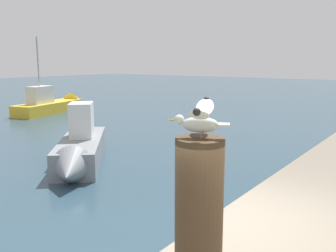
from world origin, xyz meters
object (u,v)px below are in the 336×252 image
object	(u,v)px
boat_yellow	(56,104)
boat_grey	(79,150)
mooring_post	(199,217)
seagull	(200,119)

from	to	relation	value
boat_yellow	boat_grey	size ratio (longest dim) A/B	1.36
mooring_post	seagull	bearing A→B (deg)	115.74
boat_yellow	boat_grey	xyz separation A→B (m)	(-6.85, -10.24, 0.03)
seagull	boat_yellow	bearing A→B (deg)	55.89
mooring_post	boat_grey	size ratio (longest dim) A/B	0.25
mooring_post	boat_grey	world-z (taller)	mooring_post
mooring_post	boat_yellow	size ratio (longest dim) A/B	0.18
mooring_post	boat_grey	bearing A→B (deg)	55.42
mooring_post	seagull	size ratio (longest dim) A/B	1.67
seagull	boat_grey	size ratio (longest dim) A/B	0.15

